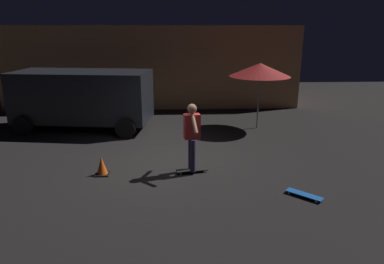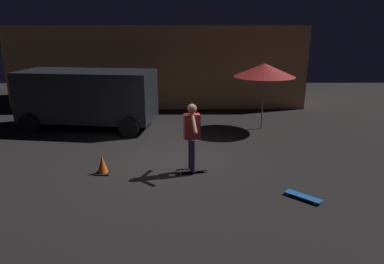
{
  "view_description": "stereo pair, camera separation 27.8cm",
  "coord_description": "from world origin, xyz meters",
  "px_view_note": "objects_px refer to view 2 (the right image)",
  "views": [
    {
      "loc": [
        0.25,
        -8.68,
        3.46
      ],
      "look_at": [
        0.59,
        -0.63,
        1.05
      ],
      "focal_mm": 32.73,
      "sensor_mm": 36.0,
      "label": 1
    },
    {
      "loc": [
        0.53,
        -8.69,
        3.46
      ],
      "look_at": [
        0.59,
        -0.63,
        1.05
      ],
      "focal_mm": 32.73,
      "sensor_mm": 36.0,
      "label": 2
    }
  ],
  "objects_px": {
    "skateboard_ridden": "(192,170)",
    "traffic_cone": "(103,165)",
    "parked_van": "(88,96)",
    "patio_umbrella": "(264,70)",
    "skateboard_spare": "(303,196)",
    "skater": "(192,133)"
  },
  "relations": [
    {
      "from": "skateboard_ridden",
      "to": "traffic_cone",
      "type": "bearing_deg",
      "value": -178.93
    },
    {
      "from": "skateboard_ridden",
      "to": "skateboard_spare",
      "type": "distance_m",
      "value": 2.73
    },
    {
      "from": "skateboard_spare",
      "to": "skateboard_ridden",
      "type": "bearing_deg",
      "value": 148.56
    },
    {
      "from": "parked_van",
      "to": "skater",
      "type": "distance_m",
      "value": 5.52
    },
    {
      "from": "traffic_cone",
      "to": "parked_van",
      "type": "bearing_deg",
      "value": 109.05
    },
    {
      "from": "patio_umbrella",
      "to": "skater",
      "type": "relative_size",
      "value": 1.38
    },
    {
      "from": "skateboard_spare",
      "to": "traffic_cone",
      "type": "distance_m",
      "value": 4.74
    },
    {
      "from": "patio_umbrella",
      "to": "skater",
      "type": "distance_m",
      "value": 4.77
    },
    {
      "from": "skater",
      "to": "traffic_cone",
      "type": "xyz_separation_m",
      "value": [
        -2.2,
        -0.04,
        -0.83
      ]
    },
    {
      "from": "parked_van",
      "to": "skateboard_spare",
      "type": "xyz_separation_m",
      "value": [
        5.98,
        -5.56,
        -1.11
      ]
    },
    {
      "from": "parked_van",
      "to": "traffic_cone",
      "type": "xyz_separation_m",
      "value": [
        1.44,
        -4.18,
        -0.95
      ]
    },
    {
      "from": "skateboard_spare",
      "to": "skater",
      "type": "relative_size",
      "value": 0.42
    },
    {
      "from": "parked_van",
      "to": "traffic_cone",
      "type": "height_order",
      "value": "parked_van"
    },
    {
      "from": "skateboard_ridden",
      "to": "traffic_cone",
      "type": "distance_m",
      "value": 2.21
    },
    {
      "from": "parked_van",
      "to": "patio_umbrella",
      "type": "distance_m",
      "value": 6.21
    },
    {
      "from": "skateboard_ridden",
      "to": "skater",
      "type": "bearing_deg",
      "value": 63.43
    },
    {
      "from": "patio_umbrella",
      "to": "skateboard_ridden",
      "type": "bearing_deg",
      "value": -122.47
    },
    {
      "from": "skateboard_ridden",
      "to": "skateboard_spare",
      "type": "relative_size",
      "value": 1.14
    },
    {
      "from": "skater",
      "to": "traffic_cone",
      "type": "relative_size",
      "value": 3.63
    },
    {
      "from": "parked_van",
      "to": "skateboard_ridden",
      "type": "xyz_separation_m",
      "value": [
        3.65,
        -4.14,
        -1.11
      ]
    },
    {
      "from": "skateboard_ridden",
      "to": "traffic_cone",
      "type": "relative_size",
      "value": 1.75
    },
    {
      "from": "skateboard_spare",
      "to": "skater",
      "type": "xyz_separation_m",
      "value": [
        -2.33,
        1.42,
        0.98
      ]
    }
  ]
}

